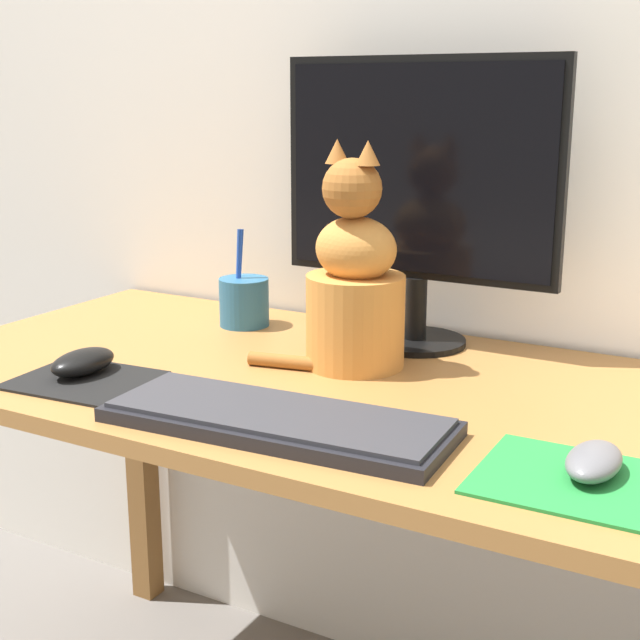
# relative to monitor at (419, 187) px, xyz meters

# --- Properties ---
(wall_back) EXTENTS (7.00, 0.04, 2.50)m
(wall_back) POSITION_rel_monitor_xyz_m (-0.01, 0.13, 0.29)
(wall_back) COLOR silver
(wall_back) RESTS_ON ground_plane
(desk) EXTENTS (1.38, 0.66, 0.70)m
(desk) POSITION_rel_monitor_xyz_m (-0.01, -0.23, -0.36)
(desk) COLOR #A87038
(desk) RESTS_ON ground_plane
(monitor) EXTENTS (0.47, 0.17, 0.47)m
(monitor) POSITION_rel_monitor_xyz_m (0.00, 0.00, 0.00)
(monitor) COLOR black
(monitor) RESTS_ON desk
(keyboard) EXTENTS (0.46, 0.19, 0.02)m
(keyboard) POSITION_rel_monitor_xyz_m (0.00, -0.44, -0.25)
(keyboard) COLOR black
(keyboard) RESTS_ON desk
(mousepad_left) EXTENTS (0.20, 0.18, 0.00)m
(mousepad_left) POSITION_rel_monitor_xyz_m (-0.34, -0.42, -0.26)
(mousepad_left) COLOR black
(mousepad_left) RESTS_ON desk
(mousepad_right) EXTENTS (0.21, 0.19, 0.00)m
(mousepad_right) POSITION_rel_monitor_xyz_m (0.37, -0.42, -0.26)
(mousepad_right) COLOR #238438
(mousepad_right) RESTS_ON desk
(computer_mouse_left) EXTENTS (0.07, 0.11, 0.04)m
(computer_mouse_left) POSITION_rel_monitor_xyz_m (-0.36, -0.40, -0.24)
(computer_mouse_left) COLOR black
(computer_mouse_left) RESTS_ON mousepad_left
(computer_mouse_right) EXTENTS (0.06, 0.11, 0.03)m
(computer_mouse_right) POSITION_rel_monitor_xyz_m (0.38, -0.40, -0.24)
(computer_mouse_right) COLOR slate
(computer_mouse_right) RESTS_ON mousepad_right
(cat) EXTENTS (0.23, 0.17, 0.35)m
(cat) POSITION_rel_monitor_xyz_m (-0.03, -0.16, -0.13)
(cat) COLOR #D6893D
(cat) RESTS_ON desk
(pen_cup) EXTENTS (0.09, 0.09, 0.17)m
(pen_cup) POSITION_rel_monitor_xyz_m (-0.32, -0.04, -0.22)
(pen_cup) COLOR #286089
(pen_cup) RESTS_ON desk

